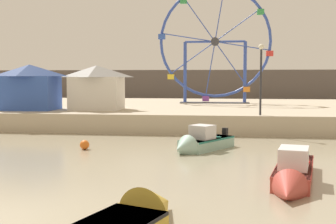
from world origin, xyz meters
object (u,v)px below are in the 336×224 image
(motorboat_faded_red, at_px, (293,174))
(mooring_buoy_orange, at_px, (85,145))
(motorboat_seafoam, at_px, (200,143))
(ferris_wheel_blue_frame, at_px, (215,44))
(carnival_booth_white_ticket, at_px, (97,87))
(carnival_booth_blue_tent, at_px, (30,86))
(promenade_lamp_near, at_px, (261,69))

(motorboat_faded_red, distance_m, mooring_buoy_orange, 10.20)
(motorboat_seafoam, relative_size, ferris_wheel_blue_frame, 0.38)
(carnival_booth_white_ticket, bearing_deg, carnival_booth_blue_tent, -171.43)
(promenade_lamp_near, bearing_deg, motorboat_seafoam, -118.92)
(ferris_wheel_blue_frame, relative_size, carnival_booth_blue_tent, 2.53)
(promenade_lamp_near, bearing_deg, mooring_buoy_orange, -144.47)
(promenade_lamp_near, xyz_separation_m, mooring_buoy_orange, (-8.50, -6.07, -3.61))
(carnival_booth_blue_tent, bearing_deg, promenade_lamp_near, -11.02)
(mooring_buoy_orange, bearing_deg, carnival_booth_white_ticket, 103.03)
(carnival_booth_white_ticket, bearing_deg, promenade_lamp_near, -16.73)
(carnival_booth_white_ticket, xyz_separation_m, promenade_lamp_near, (10.63, -3.14, 1.09))
(carnival_booth_blue_tent, distance_m, carnival_booth_white_ticket, 4.50)
(carnival_booth_blue_tent, height_order, mooring_buoy_orange, carnival_booth_blue_tent)
(ferris_wheel_blue_frame, xyz_separation_m, carnival_booth_blue_tent, (-12.23, -9.39, -3.41))
(carnival_booth_blue_tent, height_order, carnival_booth_white_ticket, carnival_booth_blue_tent)
(motorboat_faded_red, bearing_deg, carnival_booth_blue_tent, -120.56)
(motorboat_seafoam, xyz_separation_m, promenade_lamp_near, (3.17, 5.74, 3.46))
(promenade_lamp_near, bearing_deg, ferris_wheel_blue_frame, 103.55)
(motorboat_faded_red, bearing_deg, motorboat_seafoam, -139.23)
(motorboat_seafoam, xyz_separation_m, mooring_buoy_orange, (-5.33, -0.33, -0.15))
(motorboat_faded_red, bearing_deg, ferris_wheel_blue_frame, -160.54)
(mooring_buoy_orange, bearing_deg, carnival_booth_blue_tent, 127.70)
(promenade_lamp_near, bearing_deg, motorboat_faded_red, -89.89)
(carnival_booth_blue_tent, height_order, promenade_lamp_near, promenade_lamp_near)
(motorboat_faded_red, relative_size, mooring_buoy_orange, 12.47)
(carnival_booth_blue_tent, distance_m, mooring_buoy_orange, 11.06)
(motorboat_seafoam, bearing_deg, mooring_buoy_orange, -54.39)
(carnival_booth_blue_tent, bearing_deg, mooring_buoy_orange, -54.12)
(carnival_booth_blue_tent, distance_m, promenade_lamp_near, 15.32)
(carnival_booth_white_ticket, relative_size, mooring_buoy_orange, 8.34)
(motorboat_faded_red, bearing_deg, carnival_booth_white_ticket, -131.76)
(ferris_wheel_blue_frame, bearing_deg, motorboat_faded_red, -83.03)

